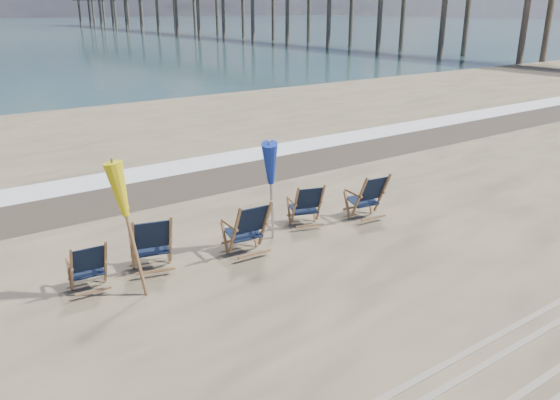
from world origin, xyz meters
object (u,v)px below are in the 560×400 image
(beach_chair_3, at_px, (320,204))
(umbrella_blue, at_px, (271,163))
(beach_chair_0, at_px, (106,264))
(fishing_pier, at_px, (213,5))
(beach_chair_4, at_px, (382,195))
(beach_chair_1, at_px, (171,242))
(umbrella_yellow, at_px, (128,196))
(beach_chair_2, at_px, (265,226))

(beach_chair_3, xyz_separation_m, umbrella_blue, (-1.33, -0.14, 1.14))
(beach_chair_0, height_order, umbrella_blue, umbrella_blue)
(beach_chair_3, distance_m, umbrella_blue, 1.76)
(fishing_pier, bearing_deg, beach_chair_4, -116.20)
(beach_chair_0, distance_m, fishing_pier, 82.90)
(umbrella_blue, bearing_deg, beach_chair_1, 178.97)
(beach_chair_4, height_order, fishing_pier, fishing_pier)
(beach_chair_4, bearing_deg, beach_chair_0, 3.71)
(beach_chair_3, bearing_deg, beach_chair_4, -177.91)
(beach_chair_3, bearing_deg, umbrella_yellow, 25.31)
(beach_chair_0, relative_size, umbrella_yellow, 0.42)
(beach_chair_3, bearing_deg, beach_chair_2, 32.46)
(beach_chair_0, distance_m, umbrella_yellow, 1.33)
(beach_chair_3, height_order, umbrella_yellow, umbrella_yellow)
(beach_chair_0, relative_size, beach_chair_2, 0.84)
(beach_chair_0, xyz_separation_m, umbrella_blue, (3.24, -0.02, 1.17))
(umbrella_yellow, bearing_deg, umbrella_blue, 8.03)
(beach_chair_4, xyz_separation_m, umbrella_yellow, (-5.65, -0.15, 1.14))
(umbrella_blue, bearing_deg, umbrella_yellow, -171.97)
(beach_chair_1, height_order, umbrella_blue, umbrella_blue)
(beach_chair_0, xyz_separation_m, beach_chair_3, (4.57, 0.12, 0.03))
(beach_chair_4, distance_m, umbrella_yellow, 5.76)
(umbrella_blue, bearing_deg, beach_chair_0, 179.68)
(beach_chair_1, relative_size, fishing_pier, 0.01)
(beach_chair_4, xyz_separation_m, umbrella_blue, (-2.73, 0.26, 1.10))
(beach_chair_2, relative_size, beach_chair_3, 1.12)
(fishing_pier, bearing_deg, beach_chair_3, -117.22)
(fishing_pier, bearing_deg, umbrella_yellow, -119.65)
(beach_chair_0, bearing_deg, beach_chair_3, -173.43)
(beach_chair_1, distance_m, beach_chair_3, 3.42)
(beach_chair_2, distance_m, fishing_pier, 81.76)
(beach_chair_0, bearing_deg, umbrella_blue, -175.24)
(beach_chair_2, distance_m, beach_chair_4, 3.08)
(beach_chair_0, distance_m, beach_chair_1, 1.15)
(beach_chair_2, bearing_deg, beach_chair_3, -162.04)
(beach_chair_2, relative_size, umbrella_yellow, 0.50)
(umbrella_blue, bearing_deg, fishing_pier, 61.99)
(beach_chair_0, xyz_separation_m, beach_chair_2, (2.89, -0.31, 0.09))
(beach_chair_2, height_order, fishing_pier, fishing_pier)
(beach_chair_3, distance_m, umbrella_yellow, 4.44)
(beach_chair_3, distance_m, fishing_pier, 80.61)
(beach_chair_0, relative_size, fishing_pier, 0.01)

